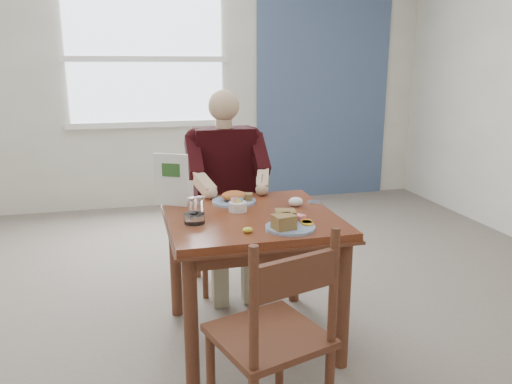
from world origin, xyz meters
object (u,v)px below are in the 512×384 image
object	(u,v)px
chair_far	(224,219)
chair_near	(275,338)
diner	(226,176)
near_plate	(288,222)
table	(251,233)
far_plate	(235,198)

from	to	relation	value
chair_far	chair_near	bearing A→B (deg)	-93.63
chair_far	diner	xyz separation A→B (m)	(0.00, -0.09, 0.33)
diner	near_plate	size ratio (longest dim) A/B	5.11
table	near_plate	bearing A→B (deg)	-67.04
chair_near	far_plate	distance (m)	1.12
near_plate	far_plate	xyz separation A→B (m)	(-0.16, 0.54, -0.00)
near_plate	far_plate	distance (m)	0.56
chair_near	near_plate	bearing A→B (deg)	67.36
chair_far	chair_near	distance (m)	1.62
near_plate	far_plate	bearing A→B (deg)	106.12
table	far_plate	xyz separation A→B (m)	(-0.04, 0.26, 0.14)
chair_near	near_plate	xyz separation A→B (m)	(0.22, 0.53, 0.30)
far_plate	diner	bearing A→B (deg)	85.48
chair_far	diner	world-z (taller)	diner
table	diner	bearing A→B (deg)	90.00
table	diner	world-z (taller)	diner
diner	near_plate	xyz separation A→B (m)	(0.12, -0.99, -0.03)
diner	chair_near	bearing A→B (deg)	-93.84
chair_far	diner	size ratio (longest dim) A/B	0.69
chair_far	table	bearing A→B (deg)	-90.00
near_plate	table	bearing A→B (deg)	112.96
chair_near	far_plate	world-z (taller)	chair_near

